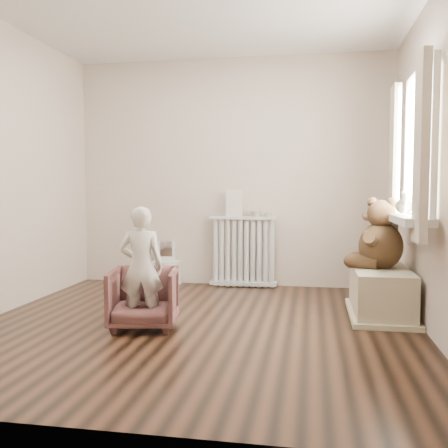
% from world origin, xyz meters
% --- Properties ---
extents(floor, '(3.60, 3.60, 0.01)m').
position_xyz_m(floor, '(0.00, 0.00, 0.00)').
color(floor, black).
rests_on(floor, ground).
extents(back_wall, '(3.60, 0.02, 2.60)m').
position_xyz_m(back_wall, '(0.00, 1.80, 1.30)').
color(back_wall, beige).
rests_on(back_wall, ground).
extents(front_wall, '(3.60, 0.02, 2.60)m').
position_xyz_m(front_wall, '(0.00, -1.80, 1.30)').
color(front_wall, beige).
rests_on(front_wall, ground).
extents(right_wall, '(0.02, 3.60, 2.60)m').
position_xyz_m(right_wall, '(1.80, 0.00, 1.30)').
color(right_wall, beige).
rests_on(right_wall, ground).
extents(window, '(0.03, 0.90, 1.10)m').
position_xyz_m(window, '(1.76, 0.30, 1.45)').
color(window, white).
rests_on(window, right_wall).
extents(window_sill, '(0.22, 1.10, 0.06)m').
position_xyz_m(window_sill, '(1.67, 0.30, 0.87)').
color(window_sill, silver).
rests_on(window_sill, right_wall).
extents(curtain_left, '(0.06, 0.26, 1.30)m').
position_xyz_m(curtain_left, '(1.65, -0.27, 1.39)').
color(curtain_left, beige).
rests_on(curtain_left, right_wall).
extents(curtain_right, '(0.06, 0.26, 1.30)m').
position_xyz_m(curtain_right, '(1.65, 0.87, 1.39)').
color(curtain_right, beige).
rests_on(curtain_right, right_wall).
extents(radiator, '(0.76, 0.14, 0.80)m').
position_xyz_m(radiator, '(0.16, 1.68, 0.39)').
color(radiator, silver).
rests_on(radiator, floor).
extents(paper_doll, '(0.18, 0.02, 0.30)m').
position_xyz_m(paper_doll, '(0.05, 1.68, 0.95)').
color(paper_doll, beige).
rests_on(paper_doll, radiator).
extents(tin_a, '(0.11, 0.11, 0.07)m').
position_xyz_m(tin_a, '(0.30, 1.68, 0.83)').
color(tin_a, '#A59E8C').
rests_on(tin_a, radiator).
extents(tin_b, '(0.09, 0.09, 0.05)m').
position_xyz_m(tin_b, '(0.43, 1.68, 0.82)').
color(tin_b, '#A59E8C').
rests_on(tin_b, radiator).
extents(toy_vanity, '(0.32, 0.23, 0.50)m').
position_xyz_m(toy_vanity, '(-0.75, 1.65, 0.28)').
color(toy_vanity, silver).
rests_on(toy_vanity, floor).
extents(armchair, '(0.60, 0.61, 0.48)m').
position_xyz_m(armchair, '(-0.40, -0.13, 0.24)').
color(armchair, brown).
rests_on(armchair, floor).
extents(child, '(0.38, 0.29, 0.96)m').
position_xyz_m(child, '(-0.40, -0.18, 0.50)').
color(child, white).
rests_on(child, armchair).
extents(toy_bench, '(0.47, 0.89, 0.42)m').
position_xyz_m(toy_bench, '(1.52, 0.58, 0.20)').
color(toy_bench, beige).
rests_on(toy_bench, floor).
extents(teddy_bear, '(0.58, 0.50, 0.61)m').
position_xyz_m(teddy_bear, '(1.52, 0.63, 0.67)').
color(teddy_bear, '#382414').
rests_on(teddy_bear, toy_bench).
extents(plush_cat, '(0.19, 0.25, 0.19)m').
position_xyz_m(plush_cat, '(1.66, 0.39, 1.00)').
color(plush_cat, gray).
rests_on(plush_cat, window_sill).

